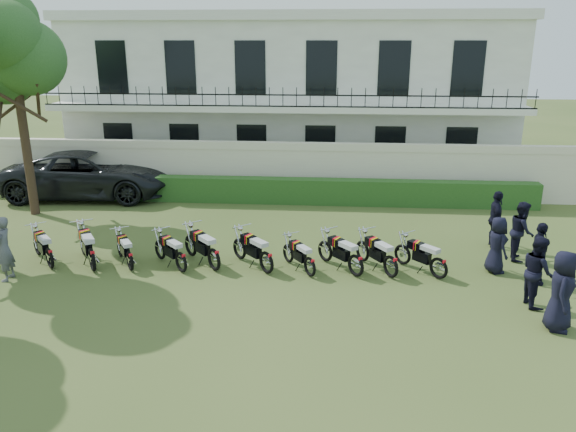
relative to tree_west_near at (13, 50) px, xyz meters
name	(u,v)px	position (x,y,z in m)	size (l,w,h in m)	color
ground	(255,275)	(8.96, -5.00, -5.89)	(100.00, 100.00, 0.00)	#384C1E
perimeter_wall	(282,170)	(8.96, 3.00, -4.72)	(30.00, 0.35, 2.30)	beige
hedge	(305,191)	(9.96, 2.20, -5.39)	(18.00, 0.60, 1.00)	#1B491A
building	(293,93)	(8.96, 8.96, -2.18)	(20.40, 9.60, 7.40)	white
tree_west_near	(13,50)	(0.00, 0.00, 0.00)	(3.40, 3.20, 7.90)	#473323
motorcycle_0	(49,253)	(3.11, -5.07, -5.41)	(1.35, 1.49, 1.04)	black
motorcycle_1	(92,254)	(4.40, -5.17, -5.36)	(1.24, 1.80, 1.14)	black
motorcycle_2	(130,256)	(5.42, -5.03, -5.45)	(1.04, 1.52, 0.96)	black
motorcycle_3	(181,257)	(6.89, -5.03, -5.43)	(1.34, 1.39, 1.01)	black
motorcycle_4	(214,254)	(7.78, -4.84, -5.38)	(1.42, 1.59, 1.11)	black
motorcycle_5	(266,257)	(9.26, -4.92, -5.39)	(1.41, 1.53, 1.08)	black
motorcycle_6	(310,262)	(10.47, -5.03, -5.45)	(1.05, 1.47, 0.94)	black
motorcycle_7	(356,260)	(11.72, -4.93, -5.40)	(1.32, 1.57, 1.07)	black
motorcycle_8	(391,261)	(12.67, -4.93, -5.40)	(1.12, 1.71, 1.07)	black
motorcycle_9	(439,263)	(13.96, -4.91, -5.42)	(1.33, 1.46, 1.03)	black
suv	(90,174)	(1.09, 2.53, -4.94)	(3.14, 6.81, 1.89)	black
inspector	(4,249)	(2.31, -5.87, -5.00)	(0.65, 0.43, 1.78)	slate
officer_0	(561,291)	(16.13, -7.47, -4.96)	(0.91, 0.59, 1.87)	black
officer_1	(537,271)	(16.03, -6.26, -5.00)	(0.86, 0.67, 1.77)	black
officer_2	(539,253)	(16.50, -4.95, -5.04)	(1.00, 0.41, 1.70)	black
officer_3	(497,245)	(15.62, -4.26, -5.08)	(0.79, 0.51, 1.61)	black
officer_4	(522,231)	(16.59, -3.20, -5.01)	(0.86, 0.67, 1.76)	black
officer_5	(496,219)	(16.12, -2.17, -4.99)	(1.05, 0.44, 1.80)	black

